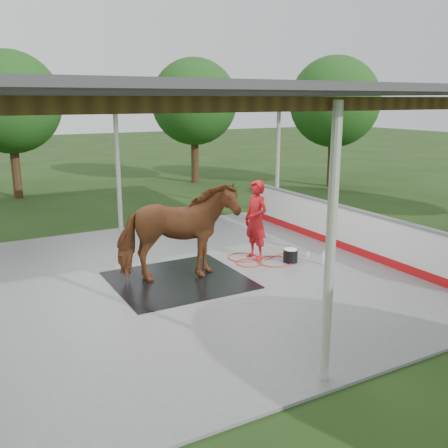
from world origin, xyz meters
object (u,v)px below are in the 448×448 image
horse (178,232)px  wash_bucket (290,255)px  dasher_board (344,229)px  handler (256,220)px

horse → wash_bucket: horse is taller
dasher_board → horse: bearing=-178.9°
dasher_board → handler: handler is taller
handler → wash_bucket: size_ratio=5.55×
dasher_board → handler: size_ratio=4.07×
horse → handler: size_ratio=1.29×
dasher_board → wash_bucket: 1.96m
dasher_board → wash_bucket: size_ratio=22.59×
horse → handler: (2.32, 0.52, -0.11)m
dasher_board → horse: 4.85m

